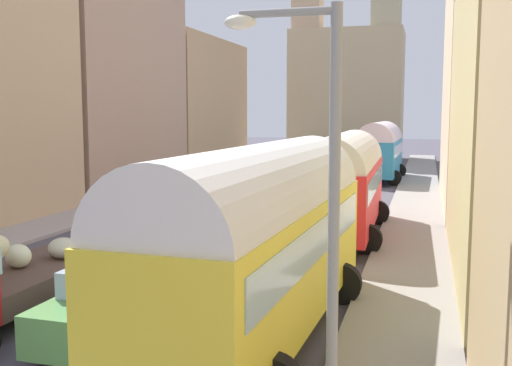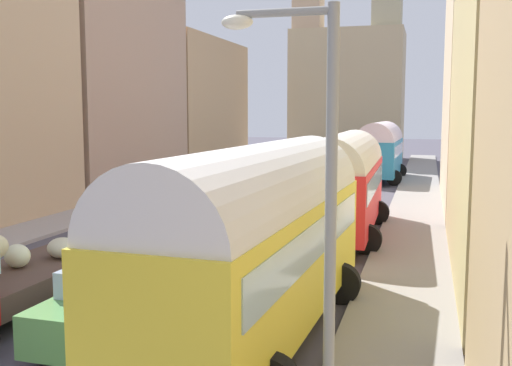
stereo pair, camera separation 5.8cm
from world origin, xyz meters
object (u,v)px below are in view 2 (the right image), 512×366
at_px(car_3, 322,157).
at_px(pedestrian_3, 124,183).
at_px(car_6, 304,192).
at_px(car_5, 248,222).
at_px(car_0, 245,185).
at_px(parked_bus_1, 344,180).
at_px(parked_bus_2, 380,149).
at_px(car_2, 305,163).
at_px(streetlamp_near, 315,192).
at_px(car_7, 343,168).
at_px(car_4, 119,300).
at_px(parked_bus_0, 258,234).
at_px(car_1, 278,172).
at_px(pedestrian_0, 148,177).

xyz_separation_m(car_3, pedestrian_3, (-6.36, -24.14, 0.27)).
bearing_deg(car_6, car_5, -92.74).
bearing_deg(car_5, car_3, 95.00).
relative_size(car_0, pedestrian_3, 2.22).
bearing_deg(car_5, parked_bus_1, 36.82).
height_order(parked_bus_2, car_5, parked_bus_2).
relative_size(car_5, pedestrian_3, 2.07).
xyz_separation_m(parked_bus_1, car_2, (-6.07, 22.85, -1.39)).
bearing_deg(streetlamp_near, parked_bus_1, 96.21).
bearing_deg(car_7, car_4, -90.72).
distance_m(car_2, pedestrian_3, 18.55).
height_order(car_0, car_7, car_0).
xyz_separation_m(car_0, streetlamp_near, (8.07, -23.01, 2.86)).
bearing_deg(parked_bus_1, car_5, -143.18).
height_order(parked_bus_0, car_1, parked_bus_0).
bearing_deg(car_6, parked_bus_0, -81.78).
distance_m(car_6, car_7, 13.63).
relative_size(parked_bus_1, car_5, 2.38).
xyz_separation_m(parked_bus_2, car_5, (-2.98, -21.62, -1.44)).
height_order(car_4, pedestrian_3, pedestrian_3).
height_order(parked_bus_1, car_7, parked_bus_1).
distance_m(car_3, car_6, 23.81).
distance_m(car_4, pedestrian_3, 19.41).
distance_m(parked_bus_1, car_4, 12.25).
bearing_deg(streetlamp_near, car_1, 104.81).
distance_m(car_0, pedestrian_3, 6.43).
xyz_separation_m(parked_bus_1, car_5, (-3.09, -2.31, -1.40)).
height_order(car_0, car_5, car_0).
height_order(parked_bus_2, streetlamp_near, streetlamp_near).
height_order(car_5, car_6, car_6).
distance_m(car_5, car_6, 8.22).
relative_size(car_0, streetlamp_near, 0.66).
relative_size(parked_bus_2, car_7, 2.06).
distance_m(car_4, streetlamp_near, 6.31).
xyz_separation_m(car_2, pedestrian_0, (-6.13, -14.73, 0.28)).
distance_m(car_0, car_7, 11.97).
height_order(parked_bus_1, car_4, parked_bus_1).
distance_m(car_3, streetlamp_near, 45.07).
bearing_deg(pedestrian_3, pedestrian_0, 89.23).
bearing_deg(pedestrian_3, car_7, 56.10).
bearing_deg(streetlamp_near, car_6, 101.74).
bearing_deg(car_0, pedestrian_0, -179.55).
bearing_deg(pedestrian_0, car_1, 54.36).
height_order(car_2, car_6, car_6).
bearing_deg(parked_bus_2, car_0, -119.64).
distance_m(parked_bus_0, parked_bus_2, 30.41).
bearing_deg(streetlamp_near, car_4, 146.89).
distance_m(parked_bus_2, car_1, 7.38).
bearing_deg(car_3, car_1, -92.86).
xyz_separation_m(car_5, car_6, (0.39, 8.21, 0.04)).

